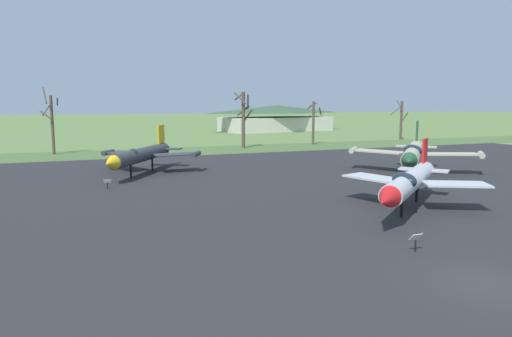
% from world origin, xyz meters
% --- Properties ---
extents(ground_plane, '(600.00, 600.00, 0.00)m').
position_xyz_m(ground_plane, '(0.00, 0.00, 0.00)').
color(ground_plane, '#607F42').
extents(asphalt_apron, '(108.47, 60.00, 0.05)m').
position_xyz_m(asphalt_apron, '(0.00, 18.00, 0.03)').
color(asphalt_apron, '#28282B').
rests_on(asphalt_apron, ground).
extents(grass_verge_strip, '(168.47, 12.00, 0.06)m').
position_xyz_m(grass_verge_strip, '(0.00, 54.00, 0.03)').
color(grass_verge_strip, '#4B6A36').
rests_on(grass_verge_strip, ground).
extents(jet_fighter_front_left, '(12.06, 10.58, 4.39)m').
position_xyz_m(jet_fighter_front_left, '(5.52, 11.29, 1.96)').
color(jet_fighter_front_left, silver).
rests_on(jet_fighter_front_left, ground).
extents(info_placard_front_left, '(0.63, 0.33, 0.93)m').
position_xyz_m(info_placard_front_left, '(0.19, 4.30, 0.61)').
color(info_placard_front_left, black).
rests_on(info_placard_front_left, ground).
extents(jet_fighter_rear_center, '(12.78, 12.97, 5.10)m').
position_xyz_m(jet_fighter_rear_center, '(16.44, 23.85, 2.20)').
color(jet_fighter_rear_center, '#B7B293').
rests_on(jet_fighter_rear_center, ground).
extents(info_placard_rear_center, '(0.55, 0.33, 1.09)m').
position_xyz_m(info_placard_rear_center, '(10.93, 16.53, 0.68)').
color(info_placard_rear_center, black).
rests_on(info_placard_rear_center, ground).
extents(jet_fighter_rear_right, '(10.51, 12.93, 4.66)m').
position_xyz_m(jet_fighter_rear_right, '(-8.46, 33.74, 2.01)').
color(jet_fighter_rear_right, '#33383D').
rests_on(jet_fighter_rear_right, ground).
extents(info_placard_rear_right, '(0.59, 0.30, 0.86)m').
position_xyz_m(info_placard_rear_right, '(-12.25, 26.43, 0.54)').
color(info_placard_rear_right, black).
rests_on(info_placard_rear_right, ground).
extents(bare_tree_left_of_center, '(2.42, 2.71, 9.18)m').
position_xyz_m(bare_tree_left_of_center, '(-17.32, 56.39, 4.59)').
color(bare_tree_left_of_center, brown).
rests_on(bare_tree_left_of_center, ground).
extents(bare_tree_center, '(2.87, 2.90, 8.82)m').
position_xyz_m(bare_tree_center, '(10.13, 55.40, 4.94)').
color(bare_tree_center, brown).
rests_on(bare_tree_center, ground).
extents(bare_tree_right_of_center, '(2.83, 2.82, 7.32)m').
position_xyz_m(bare_tree_right_of_center, '(23.41, 57.09, 4.03)').
color(bare_tree_right_of_center, brown).
rests_on(bare_tree_right_of_center, ground).
extents(bare_tree_far_right, '(2.90, 2.72, 7.58)m').
position_xyz_m(bare_tree_far_right, '(44.39, 60.62, 3.95)').
color(bare_tree_far_right, brown).
rests_on(bare_tree_far_right, ground).
extents(visitor_building, '(30.35, 17.10, 6.54)m').
position_xyz_m(visitor_building, '(33.73, 96.02, 3.22)').
color(visitor_building, beige).
rests_on(visitor_building, ground).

